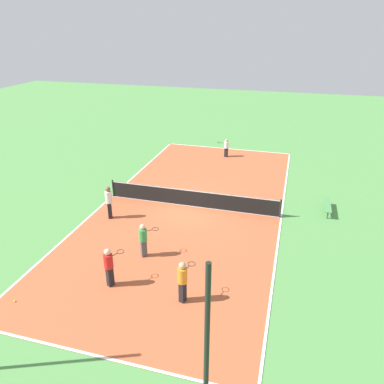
# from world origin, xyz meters

# --- Properties ---
(ground_plane) EXTENTS (80.00, 80.00, 0.00)m
(ground_plane) POSITION_xyz_m (0.00, 0.00, 0.00)
(ground_plane) COLOR #518E47
(court_surface) EXTENTS (10.13, 22.02, 0.02)m
(court_surface) POSITION_xyz_m (0.00, 0.00, 0.01)
(court_surface) COLOR #B75633
(court_surface) RESTS_ON ground_plane
(tennis_net) EXTENTS (9.93, 0.10, 1.04)m
(tennis_net) POSITION_xyz_m (0.00, 0.00, 0.55)
(tennis_net) COLOR black
(tennis_net) RESTS_ON court_surface
(bench) EXTENTS (0.36, 1.91, 0.45)m
(bench) POSITION_xyz_m (-7.39, -1.37, 0.39)
(bench) COLOR #4C8C4C
(bench) RESTS_ON ground_plane
(player_far_white) EXTENTS (0.48, 0.48, 1.83)m
(player_far_white) POSITION_xyz_m (3.84, 2.55, 1.08)
(player_far_white) COLOR black
(player_far_white) RESTS_ON court_surface
(player_far_green) EXTENTS (0.91, 0.88, 1.61)m
(player_far_green) POSITION_xyz_m (0.73, 5.38, 0.95)
(player_far_green) COLOR #4C4C51
(player_far_green) RESTS_ON court_surface
(player_near_white) EXTENTS (0.96, 0.44, 1.41)m
(player_near_white) POSITION_xyz_m (-0.24, -8.93, 0.82)
(player_near_white) COLOR black
(player_near_white) RESTS_ON court_surface
(player_coach_red) EXTENTS (0.73, 0.98, 1.70)m
(player_coach_red) POSITION_xyz_m (1.23, 7.65, 1.00)
(player_coach_red) COLOR black
(player_coach_red) RESTS_ON court_surface
(player_center_orange) EXTENTS (0.61, 0.99, 1.75)m
(player_center_orange) POSITION_xyz_m (-1.82, 7.77, 1.03)
(player_center_orange) COLOR black
(player_center_orange) RESTS_ON court_surface
(tennis_ball_far_baseline) EXTENTS (0.07, 0.07, 0.07)m
(tennis_ball_far_baseline) POSITION_xyz_m (2.15, -5.24, 0.06)
(tennis_ball_far_baseline) COLOR #CCE033
(tennis_ball_far_baseline) RESTS_ON court_surface
(tennis_ball_left_sideline) EXTENTS (0.07, 0.07, 0.07)m
(tennis_ball_left_sideline) POSITION_xyz_m (-0.81, -10.51, 0.06)
(tennis_ball_left_sideline) COLOR #CCE033
(tennis_ball_left_sideline) RESTS_ON court_surface
(tennis_ball_midcourt) EXTENTS (0.07, 0.07, 0.07)m
(tennis_ball_midcourt) POSITION_xyz_m (-1.31, -1.50, 0.06)
(tennis_ball_midcourt) COLOR #CCE033
(tennis_ball_midcourt) RESTS_ON court_surface
(tennis_ball_near_net) EXTENTS (0.07, 0.07, 0.07)m
(tennis_ball_near_net) POSITION_xyz_m (4.28, 9.55, 0.06)
(tennis_ball_near_net) COLOR #CCE033
(tennis_ball_near_net) RESTS_ON court_surface
(fence_post_back_left) EXTENTS (0.12, 0.12, 5.49)m
(fence_post_back_left) POSITION_xyz_m (-3.87, 12.64, 2.74)
(fence_post_back_left) COLOR black
(fence_post_back_left) RESTS_ON ground_plane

